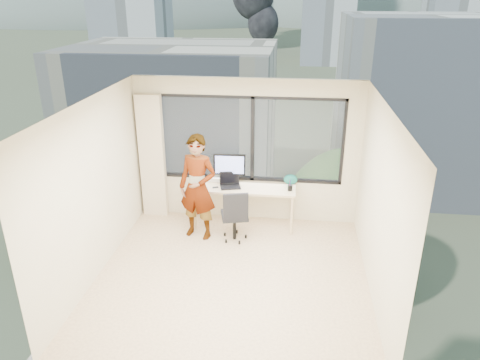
% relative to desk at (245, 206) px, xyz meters
% --- Properties ---
extents(floor, '(4.00, 4.00, 0.01)m').
position_rel_desk_xyz_m(floor, '(0.00, -1.66, -0.38)').
color(floor, beige).
rests_on(floor, ground).
extents(ceiling, '(4.00, 4.00, 0.01)m').
position_rel_desk_xyz_m(ceiling, '(0.00, -1.66, 2.23)').
color(ceiling, white).
rests_on(ceiling, ground).
extents(wall_front, '(4.00, 0.01, 2.60)m').
position_rel_desk_xyz_m(wall_front, '(0.00, -3.66, 0.93)').
color(wall_front, beige).
rests_on(wall_front, ground).
extents(wall_left, '(0.01, 4.00, 2.60)m').
position_rel_desk_xyz_m(wall_left, '(-2.00, -1.66, 0.93)').
color(wall_left, beige).
rests_on(wall_left, ground).
extents(wall_right, '(0.01, 4.00, 2.60)m').
position_rel_desk_xyz_m(wall_right, '(2.00, -1.66, 0.93)').
color(wall_right, beige).
rests_on(wall_right, ground).
extents(window_wall, '(3.30, 0.16, 1.55)m').
position_rel_desk_xyz_m(window_wall, '(0.05, 0.34, 1.15)').
color(window_wall, black).
rests_on(window_wall, ground).
extents(curtain, '(0.45, 0.14, 2.30)m').
position_rel_desk_xyz_m(curtain, '(-1.72, 0.22, 0.77)').
color(curtain, beige).
rests_on(curtain, floor).
extents(desk, '(1.80, 0.60, 0.75)m').
position_rel_desk_xyz_m(desk, '(0.00, 0.00, 0.00)').
color(desk, beige).
rests_on(desk, floor).
extents(chair, '(0.59, 0.59, 0.96)m').
position_rel_desk_xyz_m(chair, '(-0.11, -0.55, 0.10)').
color(chair, black).
rests_on(chair, floor).
extents(person, '(0.75, 0.58, 1.82)m').
position_rel_desk_xyz_m(person, '(-0.73, -0.50, 0.53)').
color(person, '#2D2D33').
rests_on(person, floor).
extents(monitor, '(0.57, 0.14, 0.57)m').
position_rel_desk_xyz_m(monitor, '(-0.28, 0.10, 0.66)').
color(monitor, black).
rests_on(monitor, desk).
extents(game_console, '(0.32, 0.27, 0.07)m').
position_rel_desk_xyz_m(game_console, '(-0.52, 0.25, 0.41)').
color(game_console, white).
rests_on(game_console, desk).
extents(laptop, '(0.43, 0.45, 0.23)m').
position_rel_desk_xyz_m(laptop, '(-0.25, -0.06, 0.49)').
color(laptop, black).
rests_on(laptop, desk).
extents(cellphone, '(0.11, 0.08, 0.01)m').
position_rel_desk_xyz_m(cellphone, '(-0.50, -0.11, 0.38)').
color(cellphone, black).
rests_on(cellphone, desk).
extents(pen_cup, '(0.09, 0.09, 0.10)m').
position_rel_desk_xyz_m(pen_cup, '(0.80, -0.07, 0.43)').
color(pen_cup, black).
rests_on(pen_cup, desk).
extents(handbag, '(0.27, 0.19, 0.19)m').
position_rel_desk_xyz_m(handbag, '(0.80, 0.20, 0.47)').
color(handbag, '#0C4843').
rests_on(handbag, desk).
extents(exterior_ground, '(400.00, 400.00, 0.04)m').
position_rel_desk_xyz_m(exterior_ground, '(0.00, 118.34, -14.38)').
color(exterior_ground, '#515B3D').
rests_on(exterior_ground, ground).
extents(near_bldg_a, '(16.00, 12.00, 14.00)m').
position_rel_desk_xyz_m(near_bldg_a, '(-9.00, 28.34, -7.38)').
color(near_bldg_a, '#F0E3C9').
rests_on(near_bldg_a, exterior_ground).
extents(near_bldg_b, '(14.00, 13.00, 16.00)m').
position_rel_desk_xyz_m(near_bldg_b, '(12.00, 36.34, -6.38)').
color(near_bldg_b, silver).
rests_on(near_bldg_b, exterior_ground).
extents(far_tower_a, '(14.00, 14.00, 28.00)m').
position_rel_desk_xyz_m(far_tower_a, '(-35.00, 93.34, -0.38)').
color(far_tower_a, silver).
rests_on(far_tower_a, exterior_ground).
extents(far_tower_b, '(13.00, 13.00, 30.00)m').
position_rel_desk_xyz_m(far_tower_b, '(8.00, 118.34, 0.62)').
color(far_tower_b, silver).
rests_on(far_tower_b, exterior_ground).
extents(far_tower_c, '(15.00, 15.00, 26.00)m').
position_rel_desk_xyz_m(far_tower_c, '(45.00, 138.34, -1.38)').
color(far_tower_c, silver).
rests_on(far_tower_c, exterior_ground).
extents(far_tower_d, '(16.00, 14.00, 22.00)m').
position_rel_desk_xyz_m(far_tower_d, '(-60.00, 148.34, -3.38)').
color(far_tower_d, silver).
rests_on(far_tower_d, exterior_ground).
extents(hill_a, '(288.00, 216.00, 90.00)m').
position_rel_desk_xyz_m(hill_a, '(-120.00, 318.34, -14.38)').
color(hill_a, slate).
rests_on(hill_a, exterior_ground).
extents(hill_b, '(300.00, 220.00, 96.00)m').
position_rel_desk_xyz_m(hill_b, '(100.00, 318.34, -14.38)').
color(hill_b, slate).
rests_on(hill_b, exterior_ground).
extents(tree_a, '(7.00, 7.00, 8.00)m').
position_rel_desk_xyz_m(tree_a, '(-16.00, 20.34, -10.38)').
color(tree_a, '#1B4617').
rests_on(tree_a, exterior_ground).
extents(tree_b, '(7.60, 7.60, 9.00)m').
position_rel_desk_xyz_m(tree_b, '(4.00, 16.34, -9.88)').
color(tree_b, '#1B4617').
rests_on(tree_b, exterior_ground).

